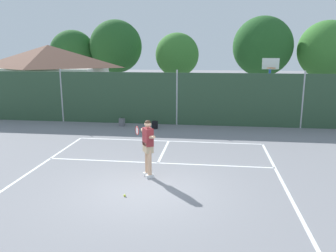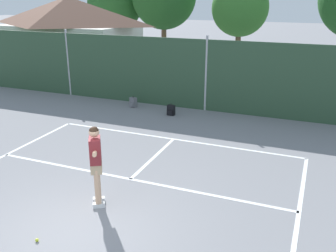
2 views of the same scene
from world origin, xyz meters
name	(u,v)px [view 1 (image 1 of 2)]	position (x,y,z in m)	size (l,w,h in m)	color
ground_plane	(145,190)	(0.00, 0.00, 0.00)	(120.00, 120.00, 0.00)	gray
court_markings	(149,182)	(0.00, 0.65, 0.00)	(8.30, 11.10, 0.01)	white
chainlink_fence	(177,99)	(0.00, 9.00, 1.41)	(26.09, 0.09, 2.96)	#2D4C33
basketball_hoop	(269,81)	(5.00, 10.35, 2.31)	(0.90, 0.67, 3.55)	#284CB2
clubhouse_building	(50,77)	(-8.98, 12.72, 2.23)	(7.41, 4.68, 4.31)	silver
treeline_backdrop	(203,49)	(1.00, 20.28, 4.01)	(25.73, 4.37, 6.68)	brown
tennis_player	(148,143)	(-0.11, 1.14, 1.11)	(0.88, 1.20, 1.85)	silver
tennis_ball	(125,195)	(-0.47, -0.48, 0.03)	(0.07, 0.07, 0.07)	#CCE033
backpack_grey	(122,122)	(-2.89, 8.28, 0.19)	(0.32, 0.31, 0.46)	slate
backpack_black	(155,125)	(-1.03, 7.85, 0.19)	(0.30, 0.27, 0.46)	black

